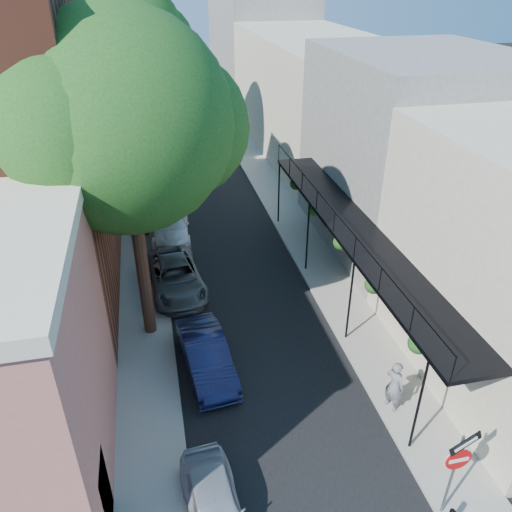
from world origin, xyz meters
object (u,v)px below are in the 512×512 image
oak_near (138,124)px  parked_car_c (176,277)px  sign_post (457,462)px  pedestrian (395,385)px  parked_car_a (214,506)px  parked_car_b (206,356)px  oak_far (133,41)px  parked_car_f (176,163)px  parked_car_d (170,225)px  oak_mid (136,95)px  parked_car_e (167,190)px

oak_near → parked_car_c: size_ratio=2.44×
sign_post → pedestrian: sign_post is taller
parked_car_a → parked_car_b: size_ratio=0.85×
oak_far → parked_car_f: size_ratio=2.79×
parked_car_c → pedestrian: pedestrian is taller
oak_far → parked_car_a: size_ratio=3.47×
oak_near → parked_car_a: oak_near is taller
oak_far → parked_car_b: 21.24m
parked_car_a → parked_car_d: 15.61m
oak_near → oak_mid: (-0.05, 7.97, -0.82)m
parked_car_a → parked_car_e: size_ratio=0.87×
oak_mid → parked_car_f: (1.96, 8.56, -6.35)m
oak_far → parked_car_e: bearing=-78.9°
oak_mid → oak_far: bearing=89.6°
parked_car_e → parked_car_c: bearing=-84.2°
parked_car_d → parked_car_e: bearing=91.5°
oak_mid → parked_car_c: (0.82, -5.51, -6.41)m
parked_car_a → pedestrian: pedestrian is taller
parked_car_b → parked_car_f: parked_car_f is taller
parked_car_a → pedestrian: bearing=18.0°
oak_near → parked_car_b: size_ratio=2.84×
parked_car_e → parked_car_f: parked_car_f is taller
oak_mid → parked_car_d: size_ratio=2.21×
parked_car_b → parked_car_f: 19.31m
parked_car_a → parked_car_f: (1.04, 24.73, 0.12)m
oak_far → parked_car_f: (1.89, -0.48, -7.55)m
oak_mid → sign_post: bearing=-69.1°
oak_near → sign_post: bearing=-54.9°
oak_far → parked_car_d: 12.26m
sign_post → parked_car_e: bearing=104.6°
oak_near → oak_mid: bearing=90.4°
oak_near → pedestrian: oak_near is taller
oak_far → oak_near: bearing=-90.0°
parked_car_d → pedestrian: bearing=-62.9°
oak_near → parked_car_e: oak_near is taller
parked_car_f → parked_car_e: bearing=-101.3°
parked_car_f → parked_car_b: bearing=-91.5°
oak_near → parked_car_f: oak_near is taller
parked_car_f → oak_near: bearing=-96.5°
parked_car_b → parked_car_d: 10.20m
parked_car_c → oak_far: bearing=87.7°
parked_car_c → pedestrian: bearing=-59.0°
sign_post → parked_car_b: bearing=128.3°
sign_post → parked_car_e: sign_post is taller
sign_post → pedestrian: (0.27, 3.52, -1.02)m
parked_car_b → parked_car_e: size_ratio=1.01×
sign_post → oak_mid: (-6.58, 17.26, 5.02)m
parked_car_c → parked_car_e: parked_car_e is taller
parked_car_e → parked_car_d: bearing=-84.2°
parked_car_c → parked_car_e: (0.23, 9.54, 0.03)m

